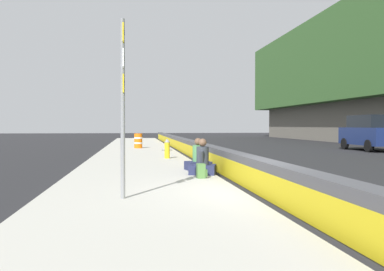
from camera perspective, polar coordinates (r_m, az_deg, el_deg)
ground_plane at (r=9.35m, az=10.06°, el=-8.55°), size 160.00×160.00×0.00m
sidewalk_strip at (r=8.89m, az=-6.60°, el=-8.59°), size 80.00×4.40×0.14m
jersey_barrier at (r=9.28m, az=10.04°, el=-5.97°), size 76.00×0.45×0.85m
route_sign_post at (r=8.40m, az=-9.53°, el=5.63°), size 0.44×0.09×3.60m
fire_hydrant at (r=18.50m, az=-3.45°, el=-1.78°), size 0.26×0.46×0.88m
seated_person_foreground at (r=12.45m, az=1.47°, el=-3.83°), size 0.85×0.92×1.08m
seated_person_middle at (r=13.62m, az=0.84°, el=-3.41°), size 0.80×0.88×1.06m
backpack at (r=11.58m, az=1.29°, el=-4.93°), size 0.32×0.28×0.40m
construction_barrel at (r=27.03m, az=-7.44°, el=-0.73°), size 0.54×0.54×0.95m
parked_car_fourth at (r=28.70m, az=23.40°, el=0.42°), size 4.87×2.20×2.28m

